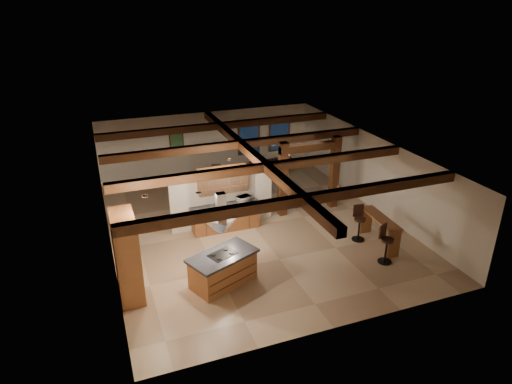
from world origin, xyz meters
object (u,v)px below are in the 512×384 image
at_px(dining_table, 233,186).
at_px(kitchen_island, 223,269).
at_px(bar_counter, 380,226).
at_px(sofa, 272,163).

bearing_deg(dining_table, kitchen_island, -126.42).
bearing_deg(kitchen_island, bar_counter, 3.32).
relative_size(dining_table, sofa, 0.90).
height_order(dining_table, sofa, dining_table).
xyz_separation_m(dining_table, sofa, (2.70, 2.19, -0.02)).
bearing_deg(sofa, kitchen_island, 51.81).
relative_size(kitchen_island, sofa, 1.07).
bearing_deg(dining_table, bar_counter, -76.44).
distance_m(kitchen_island, sofa, 9.76).
height_order(kitchen_island, bar_counter, bar_counter).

